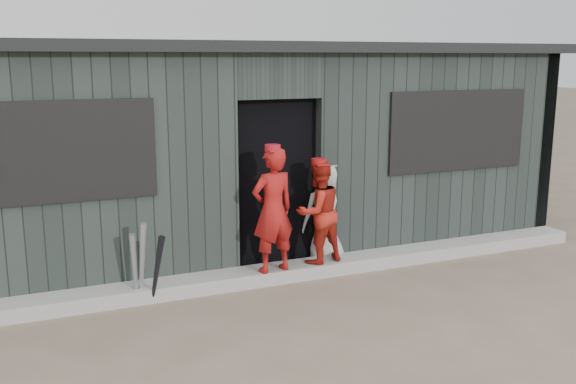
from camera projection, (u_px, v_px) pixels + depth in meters
name	position (u px, v px, depth m)	size (l,w,h in m)	color
ground	(369.00, 342.00, 5.62)	(80.00, 80.00, 0.00)	brown
curb	(287.00, 272.00, 7.24)	(8.00, 0.36, 0.15)	gray
bat_left	(142.00, 263.00, 6.42)	(0.07, 0.07, 0.86)	#9C9CA4
bat_mid	(135.00, 269.00, 6.42)	(0.07, 0.07, 0.74)	gray
bat_right	(157.00, 270.00, 6.37)	(0.07, 0.07, 0.76)	black
player_red_left	(273.00, 210.00, 6.90)	(0.50, 0.33, 1.37)	maroon
player_red_right	(318.00, 212.00, 7.24)	(0.57, 0.44, 1.17)	#AD2115
player_grey_back	(326.00, 214.00, 7.64)	(0.61, 0.40, 1.25)	#A9A9A9
dugout	(237.00, 147.00, 8.51)	(8.30, 3.30, 2.62)	black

